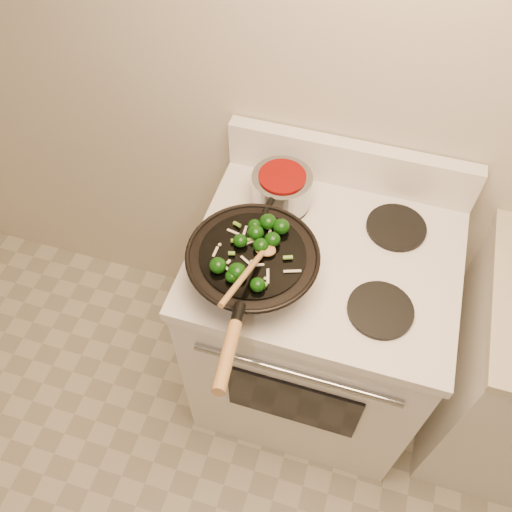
% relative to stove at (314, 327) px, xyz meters
% --- Properties ---
extents(stove, '(0.78, 0.67, 1.08)m').
position_rel_stove_xyz_m(stove, '(0.00, 0.00, 0.00)').
color(stove, white).
rests_on(stove, ground).
extents(wok, '(0.36, 0.60, 0.19)m').
position_rel_stove_xyz_m(wok, '(-0.18, -0.16, 0.52)').
color(wok, black).
rests_on(wok, stove).
extents(stirfry, '(0.24, 0.25, 0.04)m').
position_rel_stove_xyz_m(stirfry, '(-0.18, -0.14, 0.59)').
color(stirfry, '#0B3208').
rests_on(stirfry, wok).
extents(wooden_spoon, '(0.08, 0.27, 0.09)m').
position_rel_stove_xyz_m(wooden_spoon, '(-0.16, -0.21, 0.60)').
color(wooden_spoon, '#A67541').
rests_on(wooden_spoon, wok).
extents(saucepan, '(0.18, 0.30, 0.11)m').
position_rel_stove_xyz_m(saucepan, '(-0.18, 0.15, 0.52)').
color(saucepan, '#999CA1').
rests_on(saucepan, stove).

